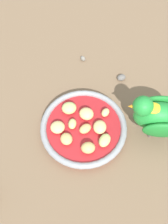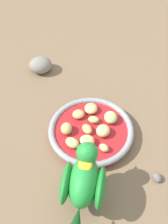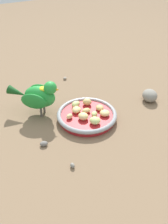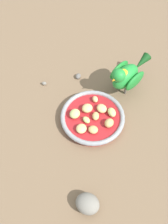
% 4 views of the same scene
% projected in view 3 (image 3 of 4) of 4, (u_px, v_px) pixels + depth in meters
% --- Properties ---
extents(ground_plane, '(4.00, 4.00, 0.00)m').
position_uv_depth(ground_plane, '(79.00, 120.00, 0.91)').
color(ground_plane, '#7A6047').
extents(feeding_bowl, '(0.22, 0.22, 0.03)m').
position_uv_depth(feeding_bowl, '(87.00, 116.00, 0.90)').
color(feeding_bowl, '#AD1E23').
rests_on(feeding_bowl, ground_plane).
extents(apple_piece_0, '(0.05, 0.05, 0.02)m').
position_uv_depth(apple_piece_0, '(82.00, 117.00, 0.87)').
color(apple_piece_0, '#E5C67F').
rests_on(apple_piece_0, feeding_bowl).
extents(apple_piece_1, '(0.05, 0.05, 0.02)m').
position_uv_depth(apple_piece_1, '(76.00, 110.00, 0.90)').
color(apple_piece_1, '#E5C67F').
rests_on(apple_piece_1, feeding_bowl).
extents(apple_piece_2, '(0.03, 0.03, 0.02)m').
position_uv_depth(apple_piece_2, '(87.00, 111.00, 0.90)').
color(apple_piece_2, tan).
rests_on(apple_piece_2, feeding_bowl).
extents(apple_piece_3, '(0.03, 0.03, 0.02)m').
position_uv_depth(apple_piece_3, '(94.00, 114.00, 0.89)').
color(apple_piece_3, '#C6D17A').
rests_on(apple_piece_3, feeding_bowl).
extents(apple_piece_4, '(0.04, 0.04, 0.03)m').
position_uv_depth(apple_piece_4, '(87.00, 102.00, 0.94)').
color(apple_piece_4, tan).
rests_on(apple_piece_4, feeding_bowl).
extents(apple_piece_5, '(0.04, 0.04, 0.02)m').
position_uv_depth(apple_piece_5, '(100.00, 108.00, 0.92)').
color(apple_piece_5, tan).
rests_on(apple_piece_5, feeding_bowl).
extents(apple_piece_6, '(0.05, 0.05, 0.02)m').
position_uv_depth(apple_piece_6, '(95.00, 120.00, 0.85)').
color(apple_piece_6, '#C6D17A').
rests_on(apple_piece_6, feeding_bowl).
extents(apple_piece_7, '(0.03, 0.02, 0.02)m').
position_uv_depth(apple_piece_7, '(69.00, 116.00, 0.88)').
color(apple_piece_7, '#E5C67F').
rests_on(apple_piece_7, feeding_bowl).
extents(apple_piece_8, '(0.04, 0.04, 0.02)m').
position_uv_depth(apple_piece_8, '(76.00, 104.00, 0.93)').
color(apple_piece_8, '#C6D17A').
rests_on(apple_piece_8, feeding_bowl).
extents(apple_piece_9, '(0.05, 0.05, 0.02)m').
position_uv_depth(apple_piece_9, '(105.00, 113.00, 0.89)').
color(apple_piece_9, '#E5C67F').
rests_on(apple_piece_9, feeding_bowl).
extents(parrot, '(0.16, 0.16, 0.14)m').
position_uv_depth(parrot, '(39.00, 95.00, 0.89)').
color(parrot, '#59544C').
rests_on(parrot, ground_plane).
extents(rock_large, '(0.08, 0.09, 0.05)m').
position_uv_depth(rock_large, '(150.00, 95.00, 1.00)').
color(rock_large, gray).
rests_on(rock_large, ground_plane).
extents(pebble_0, '(0.01, 0.02, 0.01)m').
position_uv_depth(pebble_0, '(72.00, 165.00, 0.72)').
color(pebble_0, gray).
rests_on(pebble_0, ground_plane).
extents(pebble_1, '(0.02, 0.02, 0.01)m').
position_uv_depth(pebble_1, '(65.00, 78.00, 1.16)').
color(pebble_1, gray).
rests_on(pebble_1, ground_plane).
extents(pebble_2, '(0.03, 0.03, 0.02)m').
position_uv_depth(pebble_2, '(44.00, 144.00, 0.79)').
color(pebble_2, slate).
rests_on(pebble_2, ground_plane).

